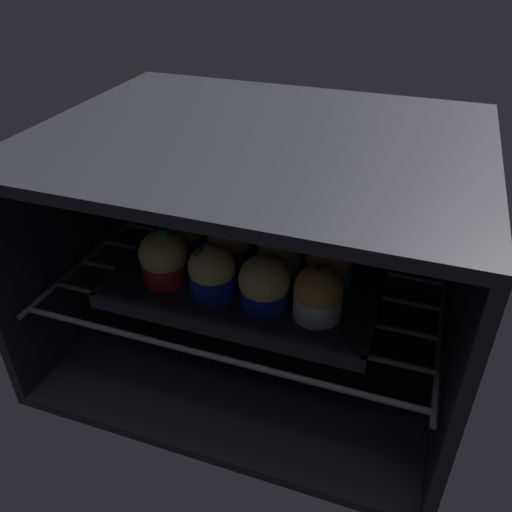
# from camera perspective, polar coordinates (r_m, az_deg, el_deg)

# --- Properties ---
(oven_cavity) EXTENTS (0.59, 0.47, 0.37)m
(oven_cavity) POSITION_cam_1_polar(r_m,az_deg,el_deg) (0.81, 1.25, 1.81)
(oven_cavity) COLOR black
(oven_cavity) RESTS_ON ground
(oven_rack) EXTENTS (0.55, 0.42, 0.01)m
(oven_rack) POSITION_cam_1_polar(r_m,az_deg,el_deg) (0.80, 0.27, -1.77)
(oven_rack) COLOR #51515B
(oven_rack) RESTS_ON oven_cavity
(baking_tray) EXTENTS (0.38, 0.30, 0.02)m
(baking_tray) POSITION_cam_1_polar(r_m,az_deg,el_deg) (0.78, -0.00, -1.56)
(baking_tray) COLOR black
(baking_tray) RESTS_ON oven_rack
(muffin_row0_col0) EXTENTS (0.07, 0.07, 0.08)m
(muffin_row0_col0) POSITION_cam_1_polar(r_m,az_deg,el_deg) (0.75, -10.01, -0.18)
(muffin_row0_col0) COLOR red
(muffin_row0_col0) RESTS_ON baking_tray
(muffin_row0_col1) EXTENTS (0.07, 0.07, 0.08)m
(muffin_row0_col1) POSITION_cam_1_polar(r_m,az_deg,el_deg) (0.71, -4.82, -1.74)
(muffin_row0_col1) COLOR #1928B7
(muffin_row0_col1) RESTS_ON baking_tray
(muffin_row0_col2) EXTENTS (0.07, 0.07, 0.07)m
(muffin_row0_col2) POSITION_cam_1_polar(r_m,az_deg,el_deg) (0.69, 0.91, -3.02)
(muffin_row0_col2) COLOR #1928B7
(muffin_row0_col2) RESTS_ON baking_tray
(muffin_row0_col3) EXTENTS (0.06, 0.06, 0.08)m
(muffin_row0_col3) POSITION_cam_1_polar(r_m,az_deg,el_deg) (0.68, 6.79, -4.06)
(muffin_row0_col3) COLOR silver
(muffin_row0_col3) RESTS_ON baking_tray
(muffin_row1_col0) EXTENTS (0.06, 0.06, 0.08)m
(muffin_row1_col0) POSITION_cam_1_polar(r_m,az_deg,el_deg) (0.80, -7.72, 2.53)
(muffin_row1_col0) COLOR #1928B7
(muffin_row1_col0) RESTS_ON baking_tray
(muffin_row1_col1) EXTENTS (0.07, 0.07, 0.08)m
(muffin_row1_col1) POSITION_cam_1_polar(r_m,az_deg,el_deg) (0.77, -2.86, 1.52)
(muffin_row1_col1) COLOR #1928B7
(muffin_row1_col1) RESTS_ON baking_tray
(muffin_row1_col2) EXTENTS (0.07, 0.07, 0.08)m
(muffin_row1_col2) POSITION_cam_1_polar(r_m,az_deg,el_deg) (0.75, 2.63, 0.70)
(muffin_row1_col2) COLOR silver
(muffin_row1_col2) RESTS_ON baking_tray
(muffin_row1_col3) EXTENTS (0.07, 0.07, 0.08)m
(muffin_row1_col3) POSITION_cam_1_polar(r_m,az_deg,el_deg) (0.74, 7.98, -0.56)
(muffin_row1_col3) COLOR #0C8C84
(muffin_row1_col3) RESTS_ON baking_tray
(muffin_row2_col0) EXTENTS (0.07, 0.07, 0.07)m
(muffin_row2_col0) POSITION_cam_1_polar(r_m,az_deg,el_deg) (0.86, -5.44, 4.69)
(muffin_row2_col0) COLOR silver
(muffin_row2_col0) RESTS_ON baking_tray
(muffin_row2_col1) EXTENTS (0.06, 0.06, 0.08)m
(muffin_row2_col1) POSITION_cam_1_polar(r_m,az_deg,el_deg) (0.84, -0.86, 4.14)
(muffin_row2_col1) COLOR #1928B7
(muffin_row2_col1) RESTS_ON baking_tray
(muffin_row2_col2) EXTENTS (0.06, 0.06, 0.07)m
(muffin_row2_col2) POSITION_cam_1_polar(r_m,az_deg,el_deg) (0.81, 4.09, 2.90)
(muffin_row2_col2) COLOR #0C8C84
(muffin_row2_col2) RESTS_ON baking_tray
(muffin_row2_col3) EXTENTS (0.07, 0.07, 0.08)m
(muffin_row2_col3) POSITION_cam_1_polar(r_m,az_deg,el_deg) (0.80, 9.42, 2.50)
(muffin_row2_col3) COLOR #7A238C
(muffin_row2_col3) RESTS_ON baking_tray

